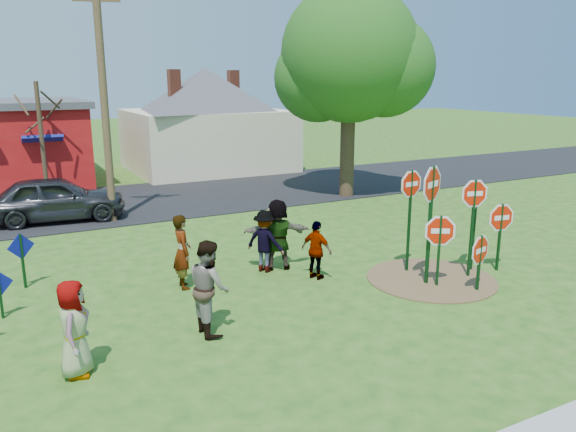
% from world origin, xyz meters
% --- Properties ---
extents(ground, '(120.00, 120.00, 0.00)m').
position_xyz_m(ground, '(0.00, 0.00, 0.00)').
color(ground, '#255217').
rests_on(ground, ground).
extents(road, '(120.00, 7.50, 0.04)m').
position_xyz_m(road, '(0.00, 11.50, 0.02)').
color(road, black).
rests_on(road, ground).
extents(dirt_patch, '(3.20, 3.20, 0.03)m').
position_xyz_m(dirt_patch, '(4.50, -1.00, 0.01)').
color(dirt_patch, brown).
rests_on(dirt_patch, ground).
extents(cream_house, '(9.40, 9.40, 6.50)m').
position_xyz_m(cream_house, '(5.50, 18.00, 2.92)').
color(cream_house, beige).
rests_on(cream_house, ground).
extents(stop_sign_a, '(0.89, 0.49, 1.90)m').
position_xyz_m(stop_sign_a, '(4.30, -1.42, 1.27)').
color(stop_sign_a, '#0E3315').
rests_on(stop_sign_a, ground).
extents(stop_sign_b, '(0.94, 0.12, 2.79)m').
position_xyz_m(stop_sign_b, '(4.34, -0.24, 2.04)').
color(stop_sign_b, '#0E3315').
rests_on(stop_sign_b, ground).
extents(stop_sign_c, '(0.92, 0.25, 2.63)m').
position_xyz_m(stop_sign_c, '(5.47, -1.28, 1.86)').
color(stop_sign_c, '#0E3315').
rests_on(stop_sign_c, ground).
extents(stop_sign_d, '(0.87, 0.47, 2.50)m').
position_xyz_m(stop_sign_d, '(5.89, -0.95, 1.81)').
color(stop_sign_d, '#0E3315').
rests_on(stop_sign_d, ground).
extents(stop_sign_e, '(0.94, 0.26, 1.49)m').
position_xyz_m(stop_sign_e, '(4.94, -2.10, 0.94)').
color(stop_sign_e, '#0E3315').
rests_on(stop_sign_e, ground).
extents(stop_sign_f, '(0.97, 0.21, 1.92)m').
position_xyz_m(stop_sign_f, '(6.50, -1.27, 1.32)').
color(stop_sign_f, '#0E3315').
rests_on(stop_sign_f, ground).
extents(stop_sign_g, '(1.10, 0.47, 3.08)m').
position_xyz_m(stop_sign_g, '(4.18, -1.18, 2.16)').
color(stop_sign_g, '#0E3315').
rests_on(stop_sign_g, ground).
extents(blue_diamond_d, '(0.61, 0.27, 1.37)m').
position_xyz_m(blue_diamond_d, '(-4.54, 3.11, 0.85)').
color(blue_diamond_d, '#0E3315').
rests_on(blue_diamond_d, ground).
extents(person_a, '(0.79, 0.96, 1.70)m').
position_xyz_m(person_a, '(-4.00, -1.74, 0.85)').
color(person_a, '#3C4D7E').
rests_on(person_a, ground).
extents(person_b, '(0.48, 0.69, 1.80)m').
position_xyz_m(person_b, '(-1.15, 1.36, 0.90)').
color(person_b, '#287B6F').
rests_on(person_b, ground).
extents(person_c, '(0.72, 0.92, 1.89)m').
position_xyz_m(person_c, '(-1.42, -1.23, 0.95)').
color(person_c, brown).
rests_on(person_c, ground).
extents(person_d, '(1.10, 1.21, 1.63)m').
position_xyz_m(person_d, '(1.09, 1.51, 0.81)').
color(person_d, '#2D2D31').
rests_on(person_d, ground).
extents(person_e, '(0.70, 0.95, 1.49)m').
position_xyz_m(person_e, '(1.98, 0.39, 0.75)').
color(person_e, '#442A52').
rests_on(person_e, ground).
extents(person_f, '(1.84, 1.03, 1.89)m').
position_xyz_m(person_f, '(1.46, 1.51, 0.94)').
color(person_f, '#1D4827').
rests_on(person_f, ground).
extents(suv, '(4.79, 2.33, 1.57)m').
position_xyz_m(suv, '(-3.15, 9.56, 0.83)').
color(suv, '#2B2A30').
rests_on(suv, road).
extents(utility_pole, '(1.99, 0.66, 8.34)m').
position_xyz_m(utility_pole, '(-1.40, 8.68, 4.39)').
color(utility_pole, '#4C3823').
rests_on(utility_pole, ground).
extents(leafy_tree, '(6.06, 5.53, 8.62)m').
position_xyz_m(leafy_tree, '(8.36, 8.46, 5.55)').
color(leafy_tree, '#382819').
rests_on(leafy_tree, ground).
extents(bare_tree_east, '(1.80, 1.80, 4.77)m').
position_xyz_m(bare_tree_east, '(-3.08, 13.63, 3.09)').
color(bare_tree_east, '#382819').
rests_on(bare_tree_east, ground).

